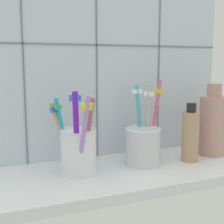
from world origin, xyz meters
TOP-DOWN VIEW (x-y plane):
  - counter_slab at (0.00, 0.00)cm, footprint 64.00×22.00cm
  - tile_wall_back at (-0.00, 12.00)cm, footprint 64.00×2.20cm
  - toothbrush_cup_left at (-7.28, 1.56)cm, footprint 8.73×12.47cm
  - toothbrush_cup_right at (7.36, 1.93)cm, footprint 10.20×9.35cm
  - ceramic_vase at (25.96, 2.31)cm, footprint 6.32×6.32cm
  - soap_bottle at (18.06, 0.21)cm, footprint 3.80×3.80cm

SIDE VIEW (x-z plane):
  - counter_slab at x=0.00cm, z-range 0.00..2.00cm
  - toothbrush_cup_right at x=7.36cm, z-range -2.43..15.55cm
  - toothbrush_cup_left at x=-7.28cm, z-range -1.31..15.48cm
  - soap_bottle at x=18.06cm, z-range 1.34..14.38cm
  - ceramic_vase at x=25.96cm, z-range 0.98..17.93cm
  - tile_wall_back at x=0.00cm, z-range 0.00..45.00cm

